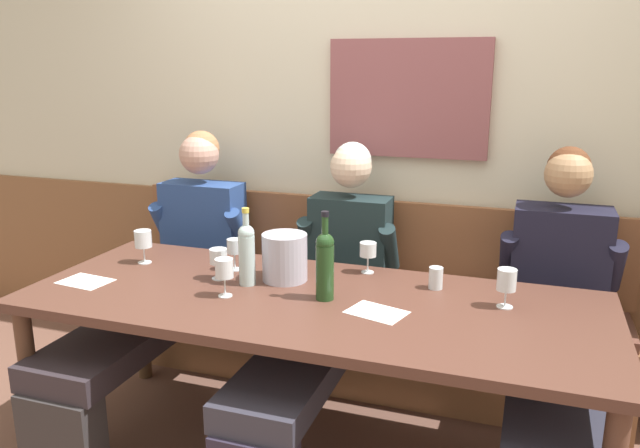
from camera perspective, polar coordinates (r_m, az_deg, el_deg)
room_wall_back at (r=3.27m, az=5.17°, el=10.48°), size 6.80×0.12×2.80m
wood_wainscot_panel at (r=3.41m, az=4.55°, el=-5.54°), size 6.80×0.03×0.92m
wall_bench at (r=3.29m, az=3.55°, el=-9.65°), size 2.61×0.42×0.94m
dining_table at (r=2.50m, az=-0.89°, el=-8.25°), size 2.31×0.91×0.73m
person_right_seat at (r=3.17m, az=-14.01°, el=-4.62°), size 0.54×1.35×1.29m
person_center_right_seat at (r=2.82m, az=0.50°, el=-6.75°), size 0.50×1.35×1.26m
person_left_seat at (r=2.71m, az=21.07°, el=-8.41°), size 0.52×1.36×1.28m
ice_bucket at (r=2.64m, az=-3.26°, el=-3.06°), size 0.19×0.19×0.20m
wine_bottle_green_tall at (r=2.59m, az=-6.75°, el=-2.56°), size 0.07×0.07×0.33m
wine_bottle_clear_water at (r=2.41m, az=0.45°, el=-3.61°), size 0.07×0.07×0.35m
wine_glass_center_front at (r=2.97m, az=-15.94°, el=-1.47°), size 0.08×0.08×0.16m
wine_glass_mid_left at (r=2.68m, az=-9.32°, el=-3.03°), size 0.08×0.08×0.13m
wine_glass_right_end at (r=2.44m, az=16.77°, el=-5.01°), size 0.07×0.07×0.15m
wine_glass_by_bottle at (r=2.73m, az=4.43°, el=-2.43°), size 0.07×0.07×0.14m
wine_glass_left_end at (r=2.48m, az=-8.79°, el=-4.22°), size 0.07×0.07×0.16m
wine_glass_near_bucket at (r=2.79m, az=-7.89°, el=-2.21°), size 0.06×0.06×0.14m
water_tumbler_right at (r=2.60m, az=10.59°, el=-4.89°), size 0.06×0.06×0.09m
tasting_sheet_left_guest at (r=2.34m, az=5.22°, el=-8.07°), size 0.24×0.20×0.00m
tasting_sheet_right_guest at (r=2.83m, az=-20.75°, el=-4.95°), size 0.23×0.17×0.00m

